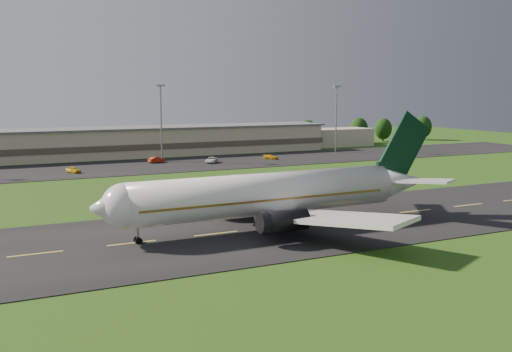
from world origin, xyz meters
name	(u,v)px	position (x,y,z in m)	size (l,w,h in m)	color
ground	(290,226)	(0.00, 0.00, 0.00)	(360.00, 360.00, 0.00)	#1E4511
taxiway	(290,226)	(0.00, 0.00, 0.05)	(220.00, 30.00, 0.10)	black
apron	(152,166)	(0.00, 72.00, 0.05)	(260.00, 30.00, 0.10)	black
airliner	(271,194)	(-2.96, 0.01, 4.66)	(51.25, 42.18, 15.57)	white
terminal	(151,142)	(6.40, 96.18, 3.99)	(145.00, 16.00, 8.40)	#B6AA8B
light_mast_centre	(161,114)	(5.00, 80.00, 12.74)	(2.40, 1.20, 20.35)	gray
light_mast_east	(336,111)	(60.00, 80.00, 12.74)	(2.40, 1.20, 20.35)	gray
tree_line	(231,134)	(36.08, 105.85, 4.74)	(196.27, 8.89, 9.32)	black
service_vehicle_a	(73,170)	(-19.61, 66.95, 0.79)	(1.64, 4.07, 1.39)	#E1B00D
service_vehicle_b	(156,160)	(2.79, 77.50, 0.85)	(1.59, 4.55, 1.50)	#9C210A
service_vehicle_c	(212,160)	(15.68, 70.96, 0.85)	(2.48, 5.39, 1.50)	silver
service_vehicle_d	(271,157)	(33.36, 71.59, 0.69)	(1.67, 4.10, 1.19)	#E3A40D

